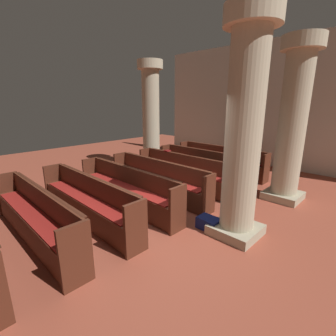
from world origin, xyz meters
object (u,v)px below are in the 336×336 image
(kneeler_box_navy, at_px, (209,223))
(pillar_aisle_side, at_px, (293,121))
(pew_row_2, at_px, (182,170))
(pillar_far_side, at_px, (151,114))
(pew_row_1, at_px, (203,164))
(pew_row_3, at_px, (158,178))
(lectern, at_px, (248,156))
(pew_row_6, at_px, (34,214))
(hymn_book, at_px, (167,151))
(pew_row_0, at_px, (220,159))
(pew_row_5, at_px, (87,199))
(pew_row_4, at_px, (126,187))
(pillar_aisle_rear, at_px, (244,128))

(kneeler_box_navy, bearing_deg, pillar_aisle_side, 79.65)
(pew_row_2, height_order, pillar_aisle_side, pillar_aisle_side)
(pew_row_2, bearing_deg, pillar_far_side, 158.09)
(pew_row_1, height_order, pillar_aisle_side, pillar_aisle_side)
(pew_row_3, height_order, lectern, lectern)
(pew_row_1, relative_size, pew_row_6, 1.00)
(pillar_far_side, height_order, lectern, pillar_far_side)
(lectern, bearing_deg, pew_row_3, -95.40)
(pillar_far_side, distance_m, hymn_book, 2.04)
(pew_row_6, xyz_separation_m, lectern, (0.39, 7.12, -0.04))
(pew_row_0, height_order, pew_row_6, same)
(hymn_book, height_order, kneeler_box_navy, hymn_book)
(pew_row_2, height_order, hymn_book, hymn_book)
(pew_row_5, xyz_separation_m, pillar_far_side, (-2.37, 3.89, 1.46))
(pew_row_2, relative_size, pew_row_5, 1.00)
(pew_row_0, distance_m, pew_row_4, 3.92)
(pew_row_0, relative_size, kneeler_box_navy, 7.59)
(pew_row_6, xyz_separation_m, pillar_aisle_rear, (2.42, 2.63, 1.46))
(pew_row_2, relative_size, hymn_book, 17.92)
(pillar_aisle_side, bearing_deg, pillar_far_side, -178.46)
(pew_row_6, distance_m, kneeler_box_navy, 3.15)
(lectern, xyz_separation_m, hymn_book, (-1.19, -3.00, 0.47))
(lectern, distance_m, kneeler_box_navy, 4.94)
(lectern, height_order, kneeler_box_navy, lectern)
(pew_row_0, xyz_separation_m, hymn_book, (-0.79, -1.76, 0.43))
(pew_row_0, bearing_deg, pillar_aisle_side, -19.84)
(pew_row_5, bearing_deg, pillar_aisle_side, 58.92)
(pew_row_1, distance_m, pillar_aisle_rear, 3.62)
(pillar_aisle_rear, bearing_deg, pew_row_6, -132.64)
(kneeler_box_navy, bearing_deg, pew_row_3, 165.82)
(lectern, bearing_deg, hymn_book, -111.56)
(pew_row_2, height_order, pew_row_6, same)
(pew_row_4, xyz_separation_m, pew_row_5, (0.00, -0.98, 0.00))
(hymn_book, bearing_deg, pillar_aisle_side, 15.43)
(pew_row_5, height_order, pew_row_6, same)
(pew_row_5, height_order, pillar_aisle_rear, pillar_aisle_rear)
(pew_row_2, distance_m, pillar_far_side, 2.95)
(pew_row_2, bearing_deg, pew_row_4, -90.00)
(pillar_aisle_rear, height_order, hymn_book, pillar_aisle_rear)
(hymn_book, bearing_deg, pew_row_2, -13.90)
(pew_row_5, bearing_deg, pew_row_1, 90.00)
(pew_row_4, height_order, pillar_aisle_rear, pillar_aisle_rear)
(pew_row_6, height_order, pillar_aisle_side, pillar_aisle_side)
(pillar_far_side, bearing_deg, pew_row_0, 22.92)
(pillar_aisle_side, bearing_deg, pew_row_6, -115.86)
(pillar_far_side, distance_m, kneeler_box_navy, 5.29)
(pew_row_3, relative_size, pillar_far_side, 0.86)
(pew_row_2, bearing_deg, pew_row_3, -90.00)
(pew_row_2, distance_m, lectern, 3.23)
(pew_row_4, xyz_separation_m, pillar_aisle_side, (2.42, 3.04, 1.46))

